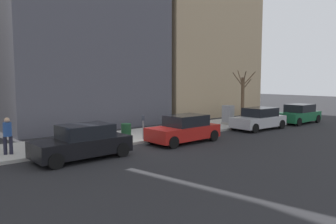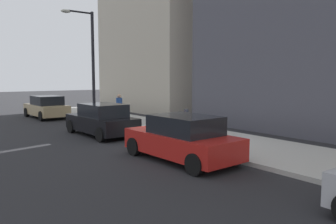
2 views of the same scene
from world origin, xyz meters
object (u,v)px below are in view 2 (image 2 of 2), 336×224
parked_car_tan (46,107)px  parking_meter (186,122)px  parked_car_black (102,120)px  trash_bin (181,128)px  pedestrian_near_meter (119,107)px  parked_car_red (182,139)px  streetlamp (89,56)px

parked_car_tan → parking_meter: parked_car_tan is taller
parked_car_black → trash_bin: parked_car_black is taller
parked_car_black → pedestrian_near_meter: 3.42m
trash_bin → parked_car_red: bearing=-129.7°
parking_meter → trash_bin: parking_meter is taller
streetlamp → pedestrian_near_meter: streetlamp is taller
parked_car_black → pedestrian_near_meter: (2.34, 2.46, 0.35)m
parking_meter → parked_car_tan: bearing=96.4°
parked_car_red → streetlamp: streetlamp is taller
streetlamp → trash_bin: (0.62, -7.88, -3.42)m
pedestrian_near_meter → trash_bin: bearing=23.8°
parked_car_red → streetlamp: (1.44, 10.37, 3.28)m
parked_car_red → trash_bin: (2.06, 2.49, -0.14)m
parked_car_red → pedestrian_near_meter: bearing=72.8°
parked_car_black → streetlamp: 5.61m
trash_bin → pedestrian_near_meter: 6.04m
trash_bin → pedestrian_near_meter: (0.34, 6.01, 0.49)m
parked_car_tan → parking_meter: 13.03m
parked_car_black → pedestrian_near_meter: bearing=44.7°
parked_car_red → trash_bin: 3.23m
parked_car_red → parking_meter: 2.32m
streetlamp → parked_car_tan: bearing=107.0°
parked_car_black → parking_meter: parked_car_black is taller
streetlamp → parked_car_red: bearing=-97.9°
parking_meter → pedestrian_near_meter: size_ratio=0.81×
parked_car_red → trash_bin: size_ratio=4.72×
streetlamp → pedestrian_near_meter: (0.96, -1.87, -2.93)m
parked_car_tan → parked_car_red: bearing=-92.3°
parked_car_black → trash_bin: 4.07m
streetlamp → trash_bin: 8.61m
parked_car_red → streetlamp: size_ratio=0.65×
streetlamp → trash_bin: size_ratio=7.22×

